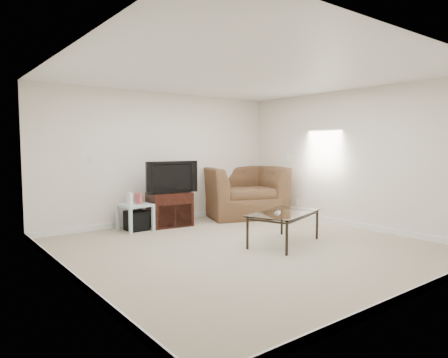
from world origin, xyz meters
TOP-DOWN VIEW (x-y plane):
  - floor at (0.00, 0.00)m, footprint 5.00×5.00m
  - ceiling at (0.00, 0.00)m, footprint 5.00×5.00m
  - wall_back at (0.00, 2.50)m, footprint 5.00×0.02m
  - wall_left at (-2.50, 0.00)m, footprint 0.02×5.00m
  - wall_right at (2.50, 0.00)m, footprint 0.02×5.00m
  - plate_back at (-1.40, 2.49)m, footprint 0.12×0.02m
  - plate_right_switch at (2.49, 1.60)m, footprint 0.02×0.09m
  - plate_right_outlet at (2.49, 1.30)m, footprint 0.02×0.08m
  - tv_stand at (-0.12, 2.05)m, footprint 0.81×0.61m
  - dvd_player at (-0.13, 2.01)m, footprint 0.42×0.32m
  - television at (-0.13, 2.02)m, footprint 0.95×0.26m
  - side_table at (-0.80, 2.05)m, footprint 0.53×0.53m
  - subwoofer at (-0.78, 2.07)m, footprint 0.36×0.36m
  - game_console at (-0.92, 2.02)m, footprint 0.05×0.16m
  - game_case at (-0.74, 2.04)m, footprint 0.07×0.14m
  - recliner at (1.65, 2.05)m, footprint 1.86×1.52m
  - coffee_table at (0.57, -0.20)m, footprint 1.40×1.07m
  - remote at (0.44, -0.19)m, footprint 0.19×0.15m

SIDE VIEW (x-z plane):
  - floor at x=0.00m, z-range 0.00..0.00m
  - subwoofer at x=-0.78m, z-range -0.01..0.34m
  - side_table at x=-0.80m, z-range 0.00..0.47m
  - coffee_table at x=0.57m, z-range 0.00..0.48m
  - plate_right_outlet at x=2.49m, z-range 0.24..0.36m
  - tv_stand at x=-0.12m, z-range 0.00..0.63m
  - remote at x=0.44m, z-range 0.49..0.51m
  - dvd_player at x=-0.13m, z-range 0.50..0.55m
  - game_case at x=-0.74m, z-range 0.47..0.66m
  - game_console at x=-0.92m, z-range 0.47..0.69m
  - recliner at x=1.65m, z-range 0.00..1.40m
  - television at x=-0.13m, z-range 0.63..1.21m
  - wall_back at x=0.00m, z-range 0.00..2.50m
  - wall_left at x=-2.50m, z-range 0.00..2.50m
  - wall_right at x=2.50m, z-range 0.00..2.50m
  - plate_back at x=-1.40m, z-range 1.19..1.31m
  - plate_right_switch at x=2.49m, z-range 1.19..1.31m
  - ceiling at x=0.00m, z-range 2.50..2.50m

